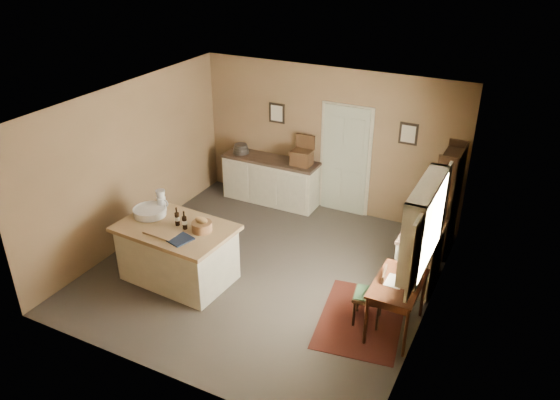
# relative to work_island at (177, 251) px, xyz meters

# --- Properties ---
(ground) EXTENTS (5.00, 5.00, 0.00)m
(ground) POSITION_rel_work_island_xyz_m (1.09, 0.75, -0.48)
(ground) COLOR #50483D
(ground) RESTS_ON ground
(wall_back) EXTENTS (5.00, 0.10, 2.70)m
(wall_back) POSITION_rel_work_island_xyz_m (1.09, 3.25, 0.87)
(wall_back) COLOR olive
(wall_back) RESTS_ON ground
(wall_front) EXTENTS (5.00, 0.10, 2.70)m
(wall_front) POSITION_rel_work_island_xyz_m (1.09, -1.75, 0.87)
(wall_front) COLOR olive
(wall_front) RESTS_ON ground
(wall_left) EXTENTS (0.10, 5.00, 2.70)m
(wall_left) POSITION_rel_work_island_xyz_m (-1.41, 0.75, 0.87)
(wall_left) COLOR olive
(wall_left) RESTS_ON ground
(wall_right) EXTENTS (0.10, 5.00, 2.70)m
(wall_right) POSITION_rel_work_island_xyz_m (3.59, 0.75, 0.87)
(wall_right) COLOR olive
(wall_right) RESTS_ON ground
(ceiling) EXTENTS (5.00, 5.00, 0.00)m
(ceiling) POSITION_rel_work_island_xyz_m (1.09, 0.75, 2.22)
(ceiling) COLOR silver
(ceiling) RESTS_ON wall_back
(door) EXTENTS (0.97, 0.06, 2.11)m
(door) POSITION_rel_work_island_xyz_m (1.44, 3.22, 0.57)
(door) COLOR #ADB194
(door) RESTS_ON ground
(framed_prints) EXTENTS (2.82, 0.02, 0.38)m
(framed_prints) POSITION_rel_work_island_xyz_m (1.29, 3.23, 1.24)
(framed_prints) COLOR black
(framed_prints) RESTS_ON ground
(window) EXTENTS (0.25, 1.99, 1.12)m
(window) POSITION_rel_work_island_xyz_m (3.51, 0.55, 1.07)
(window) COLOR beige
(window) RESTS_ON ground
(work_island) EXTENTS (1.76, 1.21, 1.20)m
(work_island) POSITION_rel_work_island_xyz_m (0.00, 0.00, 0.00)
(work_island) COLOR beige
(work_island) RESTS_ON ground
(sideboard) EXTENTS (1.90, 0.54, 1.18)m
(sideboard) POSITION_rel_work_island_xyz_m (0.05, 2.95, -0.00)
(sideboard) COLOR beige
(sideboard) RESTS_ON ground
(rug) EXTENTS (1.33, 1.75, 0.01)m
(rug) POSITION_rel_work_island_xyz_m (2.84, 0.32, -0.48)
(rug) COLOR #41180D
(rug) RESTS_ON ground
(writing_desk) EXTENTS (0.60, 0.97, 0.82)m
(writing_desk) POSITION_rel_work_island_xyz_m (3.29, 0.32, 0.19)
(writing_desk) COLOR #371A0D
(writing_desk) RESTS_ON ground
(desk_chair) EXTENTS (0.46, 0.46, 0.85)m
(desk_chair) POSITION_rel_work_island_xyz_m (2.91, 0.32, -0.06)
(desk_chair) COLOR black
(desk_chair) RESTS_ON ground
(right_cabinet) EXTENTS (0.55, 0.99, 0.99)m
(right_cabinet) POSITION_rel_work_island_xyz_m (3.29, 1.55, -0.02)
(right_cabinet) COLOR beige
(right_cabinet) RESTS_ON ground
(shelving_unit) EXTENTS (0.31, 0.82, 1.81)m
(shelving_unit) POSITION_rel_work_island_xyz_m (3.44, 2.68, 0.42)
(shelving_unit) COLOR black
(shelving_unit) RESTS_ON ground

